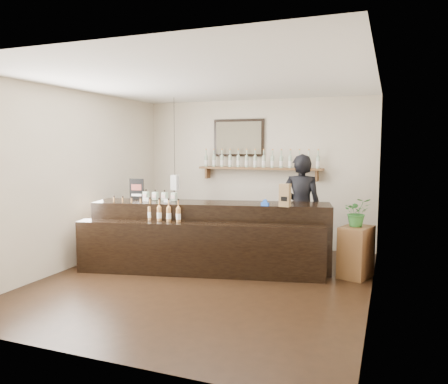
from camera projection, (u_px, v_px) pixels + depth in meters
ground at (205, 280)px, 6.27m from camera, size 5.00×5.00×0.00m
room_shell at (205, 162)px, 6.09m from camera, size 5.00×5.00×5.00m
back_wall_decor at (247, 155)px, 8.34m from camera, size 2.66×0.96×1.69m
counter at (207, 238)px, 6.81m from camera, size 3.76×1.78×1.21m
promo_sign at (137, 189)px, 7.25m from camera, size 0.25×0.05×0.35m
paper_bag at (285, 195)px, 6.38m from camera, size 0.17×0.13×0.34m
tape_dispenser at (265, 203)px, 6.47m from camera, size 0.12×0.06×0.10m
side_cabinet at (356, 252)px, 6.40m from camera, size 0.52×0.61×0.75m
potted_plant at (357, 212)px, 6.34m from camera, size 0.45×0.42×0.42m
shopkeeper at (301, 201)px, 7.22m from camera, size 0.76×0.52×2.03m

